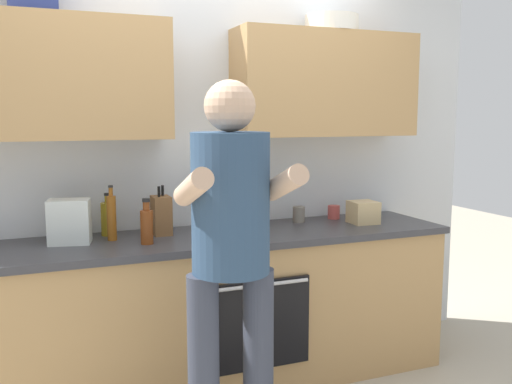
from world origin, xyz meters
TOP-DOWN VIEW (x-y plane):
  - ground_plane at (0.00, 0.00)m, footprint 12.00×12.00m
  - back_wall_unit at (-0.00, 0.27)m, footprint 4.00×0.39m
  - counter at (0.00, -0.00)m, footprint 2.84×0.67m
  - person_standing at (-0.17, -0.77)m, footprint 0.49×0.45m
  - bottle_vinegar at (-0.40, -0.08)m, footprint 0.07×0.07m
  - bottle_oil at (-0.56, 0.22)m, footprint 0.08×0.08m
  - bottle_syrup at (-0.56, 0.07)m, footprint 0.05×0.05m
  - bottle_soda at (0.30, 0.06)m, footprint 0.06×0.06m
  - bottle_hotsauce at (0.31, 0.21)m, footprint 0.07×0.07m
  - cup_ceramic at (0.90, 0.20)m, footprint 0.08×0.08m
  - cup_coffee at (0.21, 0.16)m, footprint 0.09×0.09m
  - cup_stoneware at (0.63, 0.18)m, footprint 0.08×0.08m
  - knife_block at (-0.27, 0.13)m, footprint 0.10×0.14m
  - potted_herb at (0.12, -0.10)m, footprint 0.17×0.17m
  - grocery_bag_produce at (-0.78, 0.08)m, footprint 0.24×0.19m
  - grocery_bag_bread at (0.99, -0.01)m, footprint 0.17×0.17m

SIDE VIEW (x-z plane):
  - ground_plane at x=0.00m, z-range 0.00..0.00m
  - counter at x=0.00m, z-range 0.00..0.90m
  - cup_ceramic at x=0.90m, z-range 0.90..0.99m
  - cup_stoneware at x=0.63m, z-range 0.90..1.00m
  - cup_coffee at x=0.21m, z-range 0.90..1.01m
  - grocery_bag_bread at x=0.99m, z-range 0.90..1.04m
  - bottle_soda at x=0.30m, z-range 0.88..1.12m
  - bottle_oil at x=-0.56m, z-range 0.88..1.12m
  - bottle_vinegar at x=-0.40m, z-range 0.88..1.13m
  - knife_block at x=-0.27m, z-range 0.87..1.15m
  - grocery_bag_produce at x=-0.78m, z-range 0.90..1.14m
  - person_standing at x=-0.17m, z-range 0.16..1.89m
  - bottle_syrup at x=-0.56m, z-range 0.88..1.18m
  - bottle_hotsauce at x=0.31m, z-range 0.88..1.20m
  - potted_herb at x=0.12m, z-range 0.91..1.18m
  - back_wall_unit at x=0.00m, z-range 0.25..2.75m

